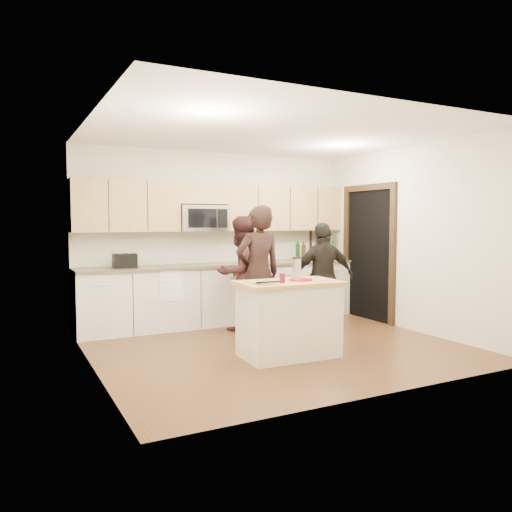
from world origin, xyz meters
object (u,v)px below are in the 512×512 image
woman_center (241,273)px  woman_right (324,277)px  toaster (125,261)px  woman_left (258,273)px  island (289,319)px

woman_center → woman_right: size_ratio=1.06×
toaster → woman_center: size_ratio=0.19×
toaster → woman_left: woman_left is taller
toaster → island: bearing=-56.0°
island → woman_left: 1.00m
woman_right → woman_left: bearing=14.9°
island → woman_left: bearing=88.8°
woman_center → woman_right: woman_center is taller
toaster → woman_right: size_ratio=0.20×
woman_left → island: bearing=85.0°
island → woman_left: size_ratio=0.68×
island → toaster: 2.65m
island → woman_right: woman_right is taller
toaster → woman_right: woman_right is taller
woman_right → island: bearing=50.0°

